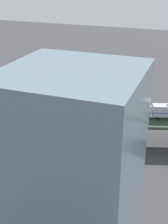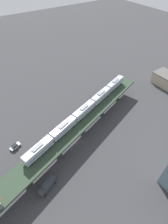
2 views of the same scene
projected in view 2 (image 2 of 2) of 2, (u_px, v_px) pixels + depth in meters
The scene contains 7 objects.
ground_plane at pixel (73, 141), 75.03m from camera, with size 400.00×400.00×0.00m, color #38383A.
elevated_viaduct at pixel (72, 131), 70.25m from camera, with size 36.00×90.19×7.83m.
subway_train at pixel (84, 110), 73.76m from camera, with size 21.66×60.29×4.45m.
street_car_white at pixel (15, 146), 71.92m from camera, with size 3.16×4.75×1.89m.
street_car_black at pixel (82, 113), 86.27m from camera, with size 3.06×4.74×1.89m.
delivery_truck at pixel (47, 186), 59.43m from camera, with size 4.92×7.50×3.20m.
street_lamp at pixel (91, 99), 88.99m from camera, with size 0.44×0.44×6.94m.
Camera 2 is at (40.21, -21.28, 61.14)m, focal length 28.00 mm.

